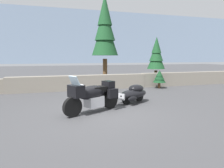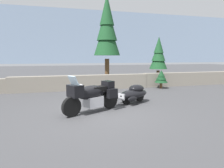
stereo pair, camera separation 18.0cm
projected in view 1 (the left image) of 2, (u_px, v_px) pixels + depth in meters
ground_plane at (101, 113)px, 6.99m from camera, size 80.00×80.00×0.00m
stone_guard_wall at (88, 82)px, 11.88m from camera, size 24.00×0.60×0.89m
distant_ridgeline at (54, 44)px, 96.14m from camera, size 240.00×80.00×16.00m
touring_motorcycle at (93, 95)px, 6.94m from camera, size 2.13×1.34×1.33m
car_shaped_trailer at (133, 93)px, 8.43m from camera, size 2.13×1.31×0.76m
pine_tree_tall at (105, 28)px, 13.92m from camera, size 1.85×1.85×6.24m
pine_tree_secondary at (156, 55)px, 14.17m from camera, size 1.25×1.25×3.34m
pine_sapling_near at (159, 77)px, 12.36m from camera, size 0.79×0.79×1.13m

